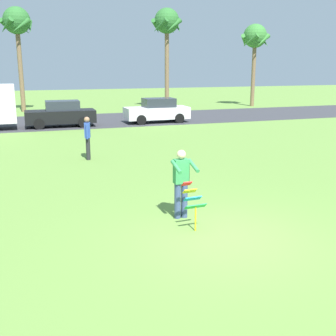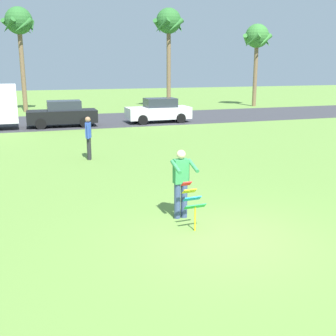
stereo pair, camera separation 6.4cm
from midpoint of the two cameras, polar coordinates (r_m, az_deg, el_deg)
ground_plane at (r=9.58m, az=7.96°, el=-9.27°), size 120.00×120.00×0.00m
road_strip at (r=29.71m, az=-10.64°, el=6.31°), size 120.00×8.00×0.01m
person_kite_flyer at (r=10.35m, az=1.97°, el=-1.81°), size 0.53×0.65×1.73m
kite_held at (r=9.78m, az=3.47°, el=-4.30°), size 0.52×0.65×1.06m
parked_car_black at (r=27.04m, az=-14.00°, el=7.07°), size 4.23×1.90×1.60m
parked_car_white at (r=28.22m, az=-1.21°, el=7.74°), size 4.22×1.87×1.60m
palm_tree_right_near at (r=36.75m, az=-19.43°, el=17.75°), size 2.58×2.71×8.16m
palm_tree_centre_far at (r=37.43m, az=0.14°, el=18.73°), size 2.58×2.71×8.38m
palm_tree_far_left at (r=40.45m, az=11.97°, el=16.67°), size 2.58×2.71×7.32m
person_walker_near at (r=17.26m, az=-10.58°, el=4.20°), size 0.29×0.56×1.73m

